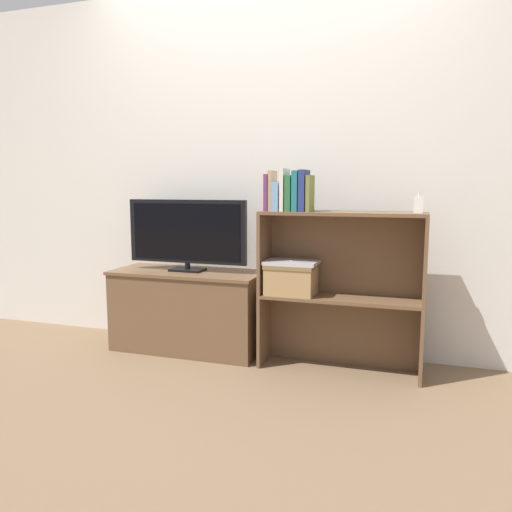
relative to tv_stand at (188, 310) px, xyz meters
name	(u,v)px	position (x,y,z in m)	size (l,w,h in m)	color
ground_plane	(249,367)	(0.50, -0.21, -0.27)	(16.00, 16.00, 0.00)	brown
wall_back	(271,170)	(0.50, 0.24, 0.93)	(10.00, 0.05, 2.40)	silver
tv_stand	(188,310)	(0.00, 0.00, 0.00)	(1.01, 0.44, 0.54)	brown
tv	(187,233)	(0.00, 0.00, 0.52)	(0.83, 0.14, 0.47)	black
bookshelf_lower_tier	(341,322)	(1.03, -0.02, 0.01)	(0.95, 0.27, 0.45)	brown
bookshelf_upper_tier	(343,243)	(1.03, -0.02, 0.49)	(0.95, 0.27, 0.50)	brown
book_plum	(268,193)	(0.59, -0.10, 0.79)	(0.02, 0.14, 0.22)	#6B2D66
book_tan	(272,191)	(0.62, -0.10, 0.80)	(0.02, 0.13, 0.24)	tan
book_skyblue	(278,196)	(0.65, -0.10, 0.77)	(0.04, 0.16, 0.17)	#709ECC
book_ivory	(285,190)	(0.69, -0.10, 0.80)	(0.02, 0.16, 0.25)	silver
book_forest	(290,193)	(0.73, -0.10, 0.78)	(0.03, 0.15, 0.21)	#286638
book_teal	(297,191)	(0.77, -0.10, 0.80)	(0.03, 0.15, 0.23)	#1E7075
book_navy	(304,191)	(0.81, -0.10, 0.80)	(0.04, 0.16, 0.24)	navy
book_olive	(310,193)	(0.84, -0.10, 0.78)	(0.02, 0.15, 0.21)	olive
baby_monitor	(418,205)	(1.44, -0.07, 0.72)	(0.05, 0.04, 0.12)	white
storage_basket_left	(291,277)	(0.73, -0.09, 0.28)	(0.29, 0.23, 0.18)	tan
laptop	(291,262)	(0.73, -0.09, 0.37)	(0.32, 0.21, 0.02)	#BCBCC1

